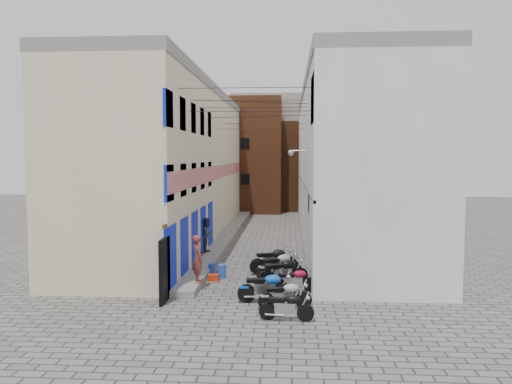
% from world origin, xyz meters
% --- Properties ---
extents(ground, '(90.00, 90.00, 0.00)m').
position_xyz_m(ground, '(0.00, 0.00, 0.00)').
color(ground, '#575452').
rests_on(ground, ground).
extents(plinth, '(0.90, 26.00, 0.25)m').
position_xyz_m(plinth, '(-2.05, 13.00, 0.12)').
color(plinth, gray).
rests_on(plinth, ground).
extents(building_left, '(5.10, 27.00, 9.00)m').
position_xyz_m(building_left, '(-4.98, 12.95, 4.50)').
color(building_left, beige).
rests_on(building_left, ground).
extents(building_right, '(5.94, 26.00, 9.00)m').
position_xyz_m(building_right, '(5.00, 13.00, 4.51)').
color(building_right, silver).
rests_on(building_right, ground).
extents(building_far_brick_left, '(6.00, 6.00, 10.00)m').
position_xyz_m(building_far_brick_left, '(-2.00, 28.00, 5.00)').
color(building_far_brick_left, brown).
rests_on(building_far_brick_left, ground).
extents(building_far_brick_right, '(5.00, 6.00, 8.00)m').
position_xyz_m(building_far_brick_right, '(3.00, 30.00, 4.00)').
color(building_far_brick_right, brown).
rests_on(building_far_brick_right, ground).
extents(building_far_concrete, '(8.00, 5.00, 11.00)m').
position_xyz_m(building_far_concrete, '(0.00, 34.00, 5.50)').
color(building_far_concrete, gray).
rests_on(building_far_concrete, ground).
extents(far_shopfront, '(2.00, 0.30, 2.40)m').
position_xyz_m(far_shopfront, '(0.00, 25.20, 1.20)').
color(far_shopfront, black).
rests_on(far_shopfront, ground).
extents(overhead_wires, '(5.80, 13.02, 1.32)m').
position_xyz_m(overhead_wires, '(0.00, 7.64, 7.12)').
color(overhead_wires, black).
rests_on(overhead_wires, ground).
extents(motorcycle_a, '(1.71, 0.66, 0.97)m').
position_xyz_m(motorcycle_a, '(1.62, -2.08, 0.48)').
color(motorcycle_a, black).
rests_on(motorcycle_a, ground).
extents(motorcycle_b, '(1.85, 0.92, 1.03)m').
position_xyz_m(motorcycle_b, '(1.57, -0.99, 0.51)').
color(motorcycle_b, '#A0A0A4').
rests_on(motorcycle_b, ground).
extents(motorcycle_c, '(2.04, 0.86, 1.15)m').
position_xyz_m(motorcycle_c, '(0.93, -0.21, 0.57)').
color(motorcycle_c, blue).
rests_on(motorcycle_c, ground).
extents(motorcycle_d, '(1.79, 0.87, 1.00)m').
position_xyz_m(motorcycle_d, '(1.90, 1.03, 0.50)').
color(motorcycle_d, maroon).
rests_on(motorcycle_d, ground).
extents(motorcycle_e, '(2.16, 1.48, 1.21)m').
position_xyz_m(motorcycle_e, '(1.46, 1.94, 0.60)').
color(motorcycle_e, black).
rests_on(motorcycle_e, ground).
extents(motorcycle_f, '(2.09, 1.65, 1.19)m').
position_xyz_m(motorcycle_f, '(1.30, 3.06, 0.60)').
color(motorcycle_f, '#A2A3A7').
rests_on(motorcycle_f, ground).
extents(motorcycle_g, '(2.21, 1.46, 1.23)m').
position_xyz_m(motorcycle_g, '(1.04, 4.01, 0.61)').
color(motorcycle_g, black).
rests_on(motorcycle_g, ground).
extents(person_a, '(0.65, 0.76, 1.77)m').
position_xyz_m(person_a, '(-1.70, 1.34, 1.14)').
color(person_a, brown).
rests_on(person_a, plinth).
extents(person_b, '(0.84, 0.97, 1.70)m').
position_xyz_m(person_b, '(-2.30, 7.08, 1.10)').
color(person_b, '#2E3546').
rests_on(person_b, plinth).
extents(water_jug_near, '(0.37, 0.37, 0.54)m').
position_xyz_m(water_jug_near, '(-1.03, 3.05, 0.27)').
color(water_jug_near, blue).
rests_on(water_jug_near, ground).
extents(water_jug_far, '(0.33, 0.33, 0.44)m').
position_xyz_m(water_jug_far, '(-1.55, 3.67, 0.22)').
color(water_jug_far, blue).
rests_on(water_jug_far, ground).
extents(red_crate, '(0.41, 0.32, 0.25)m').
position_xyz_m(red_crate, '(-1.30, 2.55, 0.13)').
color(red_crate, '#BB2D0D').
rests_on(red_crate, ground).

